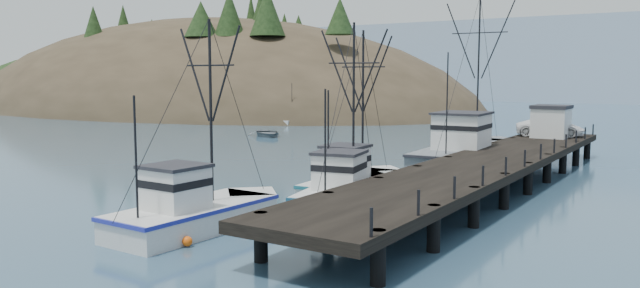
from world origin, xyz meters
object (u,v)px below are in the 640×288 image
object	(u,v)px
pier	(487,164)
trawler_far	(356,183)
trawler_near	(348,192)
pickup_truck	(550,127)
work_vessel	(470,153)
pier_shed	(551,121)
motorboat	(267,136)
trawler_mid	(199,212)

from	to	relation	value
pier	trawler_far	world-z (taller)	trawler_far
trawler_near	pickup_truck	size ratio (longest dim) A/B	1.86
work_vessel	pickup_truck	size ratio (longest dim) A/B	2.97
pier_shed	pier	bearing A→B (deg)	-90.36
trawler_near	motorboat	world-z (taller)	trawler_near
work_vessel	pickup_truck	bearing A→B (deg)	68.13
trawler_near	trawler_far	bearing A→B (deg)	110.76
pickup_truck	trawler_mid	bearing A→B (deg)	151.90
pier_shed	work_vessel	bearing A→B (deg)	-116.06
trawler_far	work_vessel	xyz separation A→B (m)	(1.99, 14.78, 0.41)
pickup_truck	pier	bearing A→B (deg)	165.51
trawler_far	pier	bearing A→B (deg)	46.48
trawler_mid	work_vessel	size ratio (longest dim) A/B	0.61
pier	pier_shed	world-z (taller)	pier_shed
pier_shed	motorboat	size ratio (longest dim) A/B	0.57
trawler_far	trawler_mid	bearing A→B (deg)	-101.83
trawler_mid	work_vessel	xyz separation A→B (m)	(4.31, 25.88, 0.41)
pickup_truck	trawler_far	bearing A→B (deg)	151.40
pier	trawler_mid	distance (m)	19.38
pier	trawler_far	bearing A→B (deg)	-133.52
pier_shed	motorboat	distance (m)	34.12
trawler_near	pier	bearing A→B (deg)	61.03
trawler_far	pier_shed	world-z (taller)	trawler_far
trawler_near	pier_shed	bearing A→B (deg)	78.85
pier_shed	trawler_far	bearing A→B (deg)	-104.78
work_vessel	trawler_far	bearing A→B (deg)	-97.66
pier	motorboat	distance (m)	39.51
pier_shed	motorboat	world-z (taller)	pier_shed
pier	trawler_far	distance (m)	8.81
trawler_far	pickup_truck	bearing A→B (deg)	76.54
trawler_far	pickup_truck	size ratio (longest dim) A/B	1.82
pier	work_vessel	bearing A→B (deg)	115.67
trawler_far	motorboat	bearing A→B (deg)	135.61
pier	work_vessel	size ratio (longest dim) A/B	2.59
trawler_mid	pier_shed	bearing A→B (deg)	76.16
trawler_far	motorboat	xyz separation A→B (m)	(-27.60, 27.01, -0.82)
motorboat	trawler_near	bearing A→B (deg)	-97.39
trawler_mid	motorboat	distance (m)	45.74
pier_shed	trawler_mid	bearing A→B (deg)	-103.84
trawler_mid	trawler_near	bearing A→B (deg)	68.28
pier	pickup_truck	world-z (taller)	pickup_truck
trawler_mid	trawler_far	distance (m)	11.35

